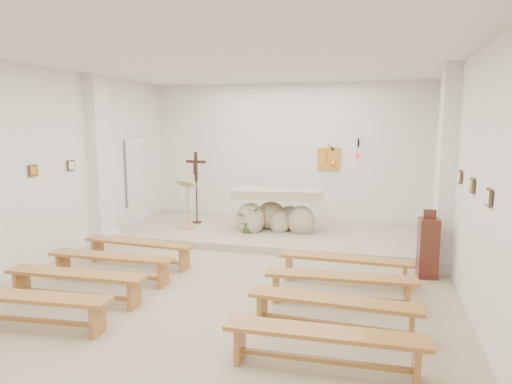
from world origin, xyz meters
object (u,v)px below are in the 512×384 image
(bench_right_front, at_px, (345,264))
(bench_right_fourth, at_px, (325,341))
(bench_left_fourth, at_px, (30,303))
(bench_right_second, at_px, (340,283))
(bench_left_third, at_px, (76,280))
(bench_right_third, at_px, (333,307))
(lectern, at_px, (187,204))
(donation_pedestal, at_px, (428,248))
(altar, at_px, (276,213))
(bench_left_front, at_px, (139,247))
(crucifix_stand, at_px, (196,182))
(bench_left_second, at_px, (111,262))

(bench_right_front, relative_size, bench_right_fourth, 1.00)
(bench_right_front, height_order, bench_left_fourth, same)
(bench_right_second, bearing_deg, bench_left_third, -170.15)
(bench_right_front, height_order, bench_right_third, same)
(bench_right_front, relative_size, bench_right_third, 1.00)
(bench_right_second, xyz_separation_m, bench_left_third, (-3.63, -0.88, 0.00))
(lectern, distance_m, donation_pedestal, 5.29)
(bench_right_second, relative_size, bench_left_fourth, 1.00)
(bench_right_third, bearing_deg, bench_left_third, -177.66)
(altar, xyz_separation_m, bench_left_fourth, (-1.91, -5.28, -0.21))
(bench_right_fourth, bearing_deg, donation_pedestal, 67.16)
(altar, xyz_separation_m, lectern, (-2.02, -0.27, 0.16))
(lectern, bearing_deg, donation_pedestal, -8.31)
(bench_left_front, relative_size, bench_right_front, 1.01)
(donation_pedestal, distance_m, bench_left_third, 5.50)
(lectern, relative_size, donation_pedestal, 0.98)
(altar, xyz_separation_m, bench_left_front, (-1.91, -2.62, -0.21))
(crucifix_stand, bearing_deg, bench_right_front, -31.05)
(donation_pedestal, bearing_deg, bench_right_second, -135.13)
(lectern, distance_m, bench_left_front, 2.38)
(donation_pedestal, distance_m, bench_right_front, 1.47)
(lectern, bearing_deg, bench_right_fourth, -43.24)
(bench_right_second, bearing_deg, bench_left_second, 176.16)
(bench_right_third, bearing_deg, bench_right_fourth, -87.66)
(crucifix_stand, height_order, bench_left_front, crucifix_stand)
(lectern, bearing_deg, bench_right_third, -37.79)
(crucifix_stand, distance_m, bench_right_third, 6.01)
(bench_right_front, distance_m, bench_right_fourth, 2.65)
(altar, xyz_separation_m, bench_left_second, (-1.91, -3.51, -0.21))
(bench_right_front, bearing_deg, bench_left_front, -178.87)
(bench_right_second, bearing_deg, donation_pedestal, 46.93)
(crucifix_stand, bearing_deg, bench_left_fourth, -82.35)
(altar, relative_size, bench_left_third, 0.99)
(bench_right_second, bearing_deg, lectern, 135.21)
(crucifix_stand, bearing_deg, donation_pedestal, -16.99)
(altar, distance_m, bench_right_front, 3.14)
(bench_left_third, bearing_deg, donation_pedestal, 24.19)
(donation_pedestal, xyz_separation_m, bench_left_third, (-4.91, -2.46, -0.17))
(altar, xyz_separation_m, bench_right_fourth, (1.72, -5.28, -0.21))
(bench_right_front, xyz_separation_m, bench_left_third, (-3.63, -1.77, 0.00))
(bench_right_third, height_order, bench_left_fourth, same)
(lectern, height_order, crucifix_stand, crucifix_stand)
(crucifix_stand, relative_size, bench_right_front, 0.81)
(bench_right_front, bearing_deg, donation_pedestal, 29.33)
(bench_right_fourth, bearing_deg, altar, 106.19)
(lectern, height_order, bench_right_front, lectern)
(bench_right_second, distance_m, bench_left_third, 3.74)
(bench_left_front, xyz_separation_m, bench_right_front, (3.63, 0.00, 0.00))
(crucifix_stand, bearing_deg, bench_left_front, -81.40)
(lectern, distance_m, bench_right_fourth, 6.26)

